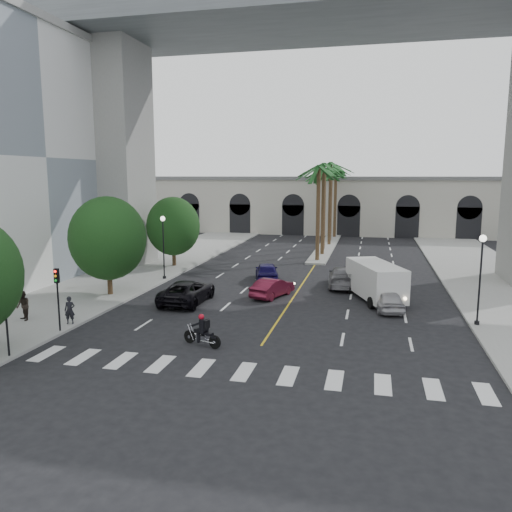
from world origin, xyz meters
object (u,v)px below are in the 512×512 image
(car_c, at_px, (187,292))
(car_b, at_px, (272,288))
(cargo_van, at_px, (376,280))
(pedestrian_a, at_px, (70,310))
(lamp_post_right, at_px, (481,272))
(motorcycle_rider, at_px, (203,332))
(traffic_signal_near, at_px, (5,308))
(pedestrian_b, at_px, (23,306))
(traffic_signal_far, at_px, (57,289))
(car_a, at_px, (387,300))
(lamp_post_left_far, at_px, (163,242))
(car_d, at_px, (343,277))
(car_e, at_px, (267,271))

(car_c, bearing_deg, car_b, -150.37)
(cargo_van, bearing_deg, pedestrian_a, -170.65)
(lamp_post_right, xyz_separation_m, motorcycle_rider, (-14.29, -6.68, -2.46))
(traffic_signal_near, height_order, pedestrian_b, traffic_signal_near)
(traffic_signal_far, xyz_separation_m, pedestrian_a, (-0.20, 1.28, -1.56))
(car_a, xyz_separation_m, pedestrian_a, (-17.95, -7.78, 0.26))
(lamp_post_left_far, height_order, cargo_van, lamp_post_left_far)
(lamp_post_right, xyz_separation_m, cargo_van, (-5.71, 5.05, -1.77))
(car_d, bearing_deg, car_e, -11.96)
(car_d, relative_size, pedestrian_a, 3.42)
(car_d, distance_m, pedestrian_b, 22.77)
(lamp_post_left_far, relative_size, car_b, 1.30)
(motorcycle_rider, distance_m, pedestrian_b, 11.76)
(traffic_signal_near, height_order, car_a, traffic_signal_near)
(traffic_signal_near, relative_size, motorcycle_rider, 1.64)
(motorcycle_rider, bearing_deg, traffic_signal_near, -136.12)
(lamp_post_right, distance_m, pedestrian_a, 23.60)
(traffic_signal_far, height_order, pedestrian_a, traffic_signal_far)
(car_c, xyz_separation_m, pedestrian_b, (-7.71, -6.71, 0.26))
(traffic_signal_near, bearing_deg, traffic_signal_far, 90.00)
(car_a, height_order, pedestrian_a, pedestrian_a)
(motorcycle_rider, height_order, cargo_van, cargo_van)
(car_e, distance_m, pedestrian_a, 17.31)
(car_c, bearing_deg, car_d, -142.69)
(traffic_signal_near, distance_m, traffic_signal_far, 4.00)
(car_a, height_order, car_c, car_c)
(car_a, distance_m, car_d, 7.17)
(pedestrian_a, xyz_separation_m, pedestrian_b, (-3.07, -0.03, 0.08))
(lamp_post_left_far, height_order, pedestrian_a, lamp_post_left_far)
(traffic_signal_far, distance_m, pedestrian_b, 3.79)
(traffic_signal_near, height_order, car_b, traffic_signal_near)
(lamp_post_right, distance_m, car_c, 18.48)
(lamp_post_left_far, bearing_deg, car_b, -19.84)
(traffic_signal_near, height_order, pedestrian_a, traffic_signal_near)
(traffic_signal_far, relative_size, car_a, 0.89)
(car_a, bearing_deg, lamp_post_right, 142.20)
(car_b, relative_size, car_e, 0.92)
(lamp_post_right, relative_size, pedestrian_a, 3.32)
(lamp_post_left_far, bearing_deg, traffic_signal_far, -89.60)
(lamp_post_left_far, relative_size, car_c, 0.96)
(motorcycle_rider, height_order, pedestrian_b, pedestrian_b)
(car_a, relative_size, car_b, 0.99)
(car_e, bearing_deg, pedestrian_b, 38.81)
(traffic_signal_near, relative_size, pedestrian_a, 2.27)
(car_b, bearing_deg, car_e, -54.67)
(car_a, bearing_deg, cargo_van, -83.51)
(lamp_post_left_far, xyz_separation_m, traffic_signal_far, (0.10, -14.50, -0.71))
(lamp_post_left_far, xyz_separation_m, traffic_signal_near, (0.10, -18.50, -0.71))
(lamp_post_left_far, relative_size, pedestrian_b, 3.01)
(lamp_post_right, relative_size, pedestrian_b, 3.01)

